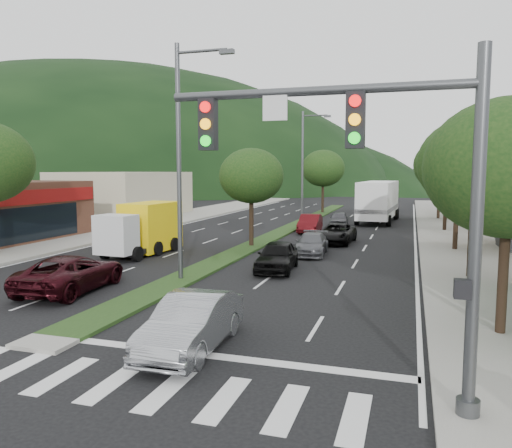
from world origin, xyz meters
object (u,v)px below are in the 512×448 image
(tree_r_b, at_px, (475,164))
(car_queue_a, at_px, (277,256))
(tree_r_d, at_px, (447,165))
(tree_med_near, at_px, (251,176))
(tree_med_far, at_px, (323,168))
(car_queue_e, at_px, (339,219))
(sedan_silver, at_px, (192,323))
(car_queue_d, at_px, (336,233))
(tree_r_a, at_px, (509,168))
(box_truck, at_px, (144,230))
(streetlight_near, at_px, (183,151))
(suv_maroon, at_px, (72,273))
(tree_r_c, at_px, (458,171))
(car_queue_c, at_px, (310,224))
(streetlight_mid, at_px, (305,161))
(tree_r_e, at_px, (440,169))
(motorhome, at_px, (378,200))
(car_queue_b, at_px, (311,244))
(traffic_signal, at_px, (389,176))

(tree_r_b, height_order, car_queue_a, tree_r_b)
(tree_r_d, distance_m, car_queue_a, 21.02)
(tree_med_near, distance_m, tree_med_far, 26.01)
(tree_r_d, bearing_deg, car_queue_e, 170.99)
(sedan_silver, height_order, car_queue_d, sedan_silver)
(tree_r_a, relative_size, box_truck, 1.10)
(streetlight_near, height_order, suv_maroon, streetlight_near)
(suv_maroon, bearing_deg, tree_med_far, -99.01)
(tree_med_near, bearing_deg, tree_r_b, -26.57)
(tree_r_c, xyz_separation_m, car_queue_d, (-7.20, 1.33, -4.11))
(tree_r_c, height_order, box_truck, tree_r_c)
(tree_r_c, height_order, car_queue_c, tree_r_c)
(tree_med_near, distance_m, sedan_silver, 18.35)
(tree_r_b, bearing_deg, streetlight_mid, 119.32)
(streetlight_near, xyz_separation_m, streetlight_mid, (0.00, 25.00, 0.00))
(sedan_silver, bearing_deg, tree_r_a, 21.96)
(car_queue_e, bearing_deg, tree_r_d, -14.71)
(tree_r_e, height_order, streetlight_near, streetlight_near)
(box_truck, bearing_deg, streetlight_near, 136.08)
(tree_med_far, height_order, suv_maroon, tree_med_far)
(tree_med_near, distance_m, motorhome, 19.47)
(tree_r_a, xyz_separation_m, car_queue_d, (-7.20, 17.33, -4.18))
(tree_r_d, xyz_separation_m, car_queue_e, (-8.41, 1.33, -4.55))
(tree_med_near, bearing_deg, tree_med_far, 90.00)
(car_queue_a, bearing_deg, tree_r_d, 60.82)
(car_queue_a, bearing_deg, tree_r_c, 40.80)
(car_queue_c, bearing_deg, box_truck, -123.07)
(tree_r_c, height_order, car_queue_d, tree_r_c)
(tree_med_far, xyz_separation_m, suv_maroon, (-3.32, -38.95, -4.29))
(car_queue_c, xyz_separation_m, car_queue_e, (1.52, 5.00, -0.07))
(sedan_silver, distance_m, car_queue_b, 15.86)
(car_queue_a, distance_m, car_queue_c, 15.06)
(tree_r_c, distance_m, car_queue_b, 9.63)
(car_queue_a, bearing_deg, streetlight_near, -138.61)
(tree_r_d, height_order, tree_med_far, tree_r_d)
(tree_r_c, bearing_deg, traffic_signal, -97.85)
(streetlight_mid, xyz_separation_m, box_truck, (-5.27, -19.24, -4.21))
(suv_maroon, bearing_deg, sedan_silver, 143.82)
(tree_r_a, bearing_deg, tree_r_c, 90.00)
(tree_r_c, bearing_deg, car_queue_a, -134.67)
(suv_maroon, height_order, car_queue_d, suv_maroon)
(sedan_silver, xyz_separation_m, car_queue_e, (-0.40, 30.86, -0.10))
(streetlight_near, distance_m, car_queue_b, 10.46)
(streetlight_mid, xyz_separation_m, suv_maroon, (-3.53, -27.95, -4.86))
(tree_med_far, height_order, sedan_silver, tree_med_far)
(car_queue_a, xyz_separation_m, box_truck, (-8.50, 2.42, 0.67))
(car_queue_e, bearing_deg, tree_r_e, 40.16)
(sedan_silver, bearing_deg, car_queue_d, 85.98)
(tree_r_d, relative_size, tree_r_e, 1.07)
(tree_r_b, distance_m, tree_med_near, 13.43)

